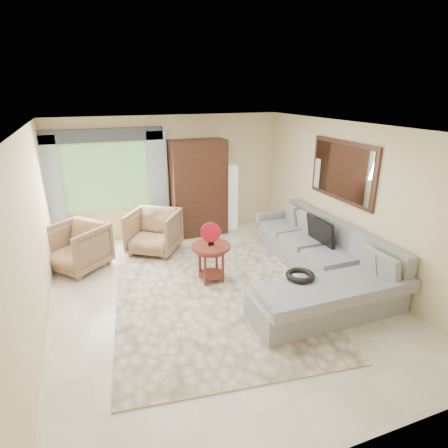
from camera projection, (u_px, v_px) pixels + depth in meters
name	position (u px, v px, depth m)	size (l,w,h in m)	color
ground	(217.00, 294.00, 6.00)	(6.00, 6.00, 0.00)	silver
area_rug	(214.00, 296.00, 5.94)	(3.00, 4.00, 0.02)	beige
sectional_sofa	(319.00, 265.00, 6.35)	(2.30, 3.46, 0.90)	#93969A
tv_screen	(320.00, 231.00, 6.66)	(0.06, 0.74, 0.48)	black
garden_hose	(300.00, 276.00, 5.44)	(0.43, 0.43, 0.09)	black
coffee_table	(211.00, 262.00, 6.31)	(0.66, 0.66, 0.66)	#541C16
red_disc	(211.00, 232.00, 6.13)	(0.34, 0.34, 0.03)	#B21120
armchair_left	(77.00, 247.00, 6.72)	(0.91, 0.93, 0.85)	#977652
armchair_right	(154.00, 232.00, 7.44)	(0.91, 0.94, 0.85)	#A07757
potted_plant	(87.00, 241.00, 7.48)	(0.45, 0.39, 0.50)	#999999
armoire	(198.00, 188.00, 8.22)	(1.20, 0.55, 2.10)	black
floor_lamp	(231.00, 197.00, 8.64)	(0.24, 0.24, 1.50)	silver
window	(106.00, 177.00, 7.69)	(1.80, 0.04, 1.40)	#669E59
curtain_left	(52.00, 195.00, 7.34)	(0.40, 0.08, 2.30)	#9EB7CC
curtain_right	(158.00, 185.00, 8.04)	(0.40, 0.08, 2.30)	#9EB7CC
valance	(102.00, 135.00, 7.34)	(2.40, 0.12, 0.26)	#1E232D
wall_mirror	(342.00, 171.00, 6.54)	(0.05, 1.70, 1.05)	black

